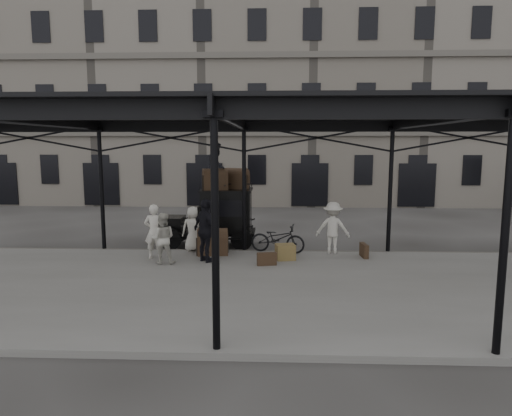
{
  "coord_description": "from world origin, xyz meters",
  "views": [
    {
      "loc": [
        1.03,
        -13.65,
        3.85
      ],
      "look_at": [
        0.43,
        1.6,
        1.7
      ],
      "focal_mm": 32.0,
      "sensor_mm": 36.0,
      "label": 1
    }
  ],
  "objects_px": {
    "taxi": "(218,215)",
    "porter_left": "(154,232)",
    "bicycle": "(278,238)",
    "porter_official": "(206,230)",
    "steamer_trunk_roof_near": "(215,181)",
    "steamer_trunk_platform": "(213,244)"
  },
  "relations": [
    {
      "from": "taxi",
      "to": "porter_left",
      "type": "bearing_deg",
      "value": -124.67
    },
    {
      "from": "bicycle",
      "to": "porter_official",
      "type": "bearing_deg",
      "value": 133.88
    },
    {
      "from": "taxi",
      "to": "steamer_trunk_roof_near",
      "type": "height_order",
      "value": "steamer_trunk_roof_near"
    },
    {
      "from": "taxi",
      "to": "steamer_trunk_platform",
      "type": "distance_m",
      "value": 2.03
    },
    {
      "from": "steamer_trunk_roof_near",
      "to": "steamer_trunk_platform",
      "type": "height_order",
      "value": "steamer_trunk_roof_near"
    },
    {
      "from": "porter_left",
      "to": "steamer_trunk_roof_near",
      "type": "distance_m",
      "value": 3.22
    },
    {
      "from": "taxi",
      "to": "porter_official",
      "type": "height_order",
      "value": "taxi"
    },
    {
      "from": "taxi",
      "to": "steamer_trunk_platform",
      "type": "relative_size",
      "value": 3.62
    },
    {
      "from": "porter_left",
      "to": "steamer_trunk_platform",
      "type": "bearing_deg",
      "value": -158.93
    },
    {
      "from": "porter_left",
      "to": "porter_official",
      "type": "xyz_separation_m",
      "value": [
        1.73,
        -0.32,
        0.11
      ]
    },
    {
      "from": "taxi",
      "to": "steamer_trunk_roof_near",
      "type": "distance_m",
      "value": 1.33
    },
    {
      "from": "taxi",
      "to": "steamer_trunk_platform",
      "type": "xyz_separation_m",
      "value": [
        0.02,
        -1.91,
        -0.68
      ]
    },
    {
      "from": "steamer_trunk_roof_near",
      "to": "porter_official",
      "type": "bearing_deg",
      "value": -104.98
    },
    {
      "from": "steamer_trunk_roof_near",
      "to": "steamer_trunk_platform",
      "type": "xyz_separation_m",
      "value": [
        0.1,
        -1.66,
        -1.99
      ]
    },
    {
      "from": "steamer_trunk_roof_near",
      "to": "taxi",
      "type": "bearing_deg",
      "value": 56.2
    },
    {
      "from": "porter_official",
      "to": "taxi",
      "type": "bearing_deg",
      "value": -44.26
    },
    {
      "from": "taxi",
      "to": "porter_left",
      "type": "height_order",
      "value": "taxi"
    },
    {
      "from": "porter_official",
      "to": "steamer_trunk_roof_near",
      "type": "bearing_deg",
      "value": -42.58
    },
    {
      "from": "taxi",
      "to": "porter_official",
      "type": "bearing_deg",
      "value": -90.92
    },
    {
      "from": "porter_official",
      "to": "steamer_trunk_platform",
      "type": "xyz_separation_m",
      "value": [
        0.07,
        0.97,
        -0.63
      ]
    },
    {
      "from": "porter_left",
      "to": "steamer_trunk_platform",
      "type": "height_order",
      "value": "porter_left"
    },
    {
      "from": "bicycle",
      "to": "steamer_trunk_platform",
      "type": "distance_m",
      "value": 2.23
    }
  ]
}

